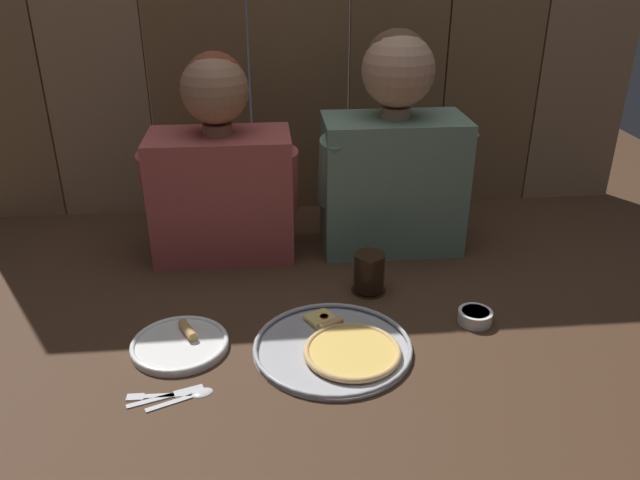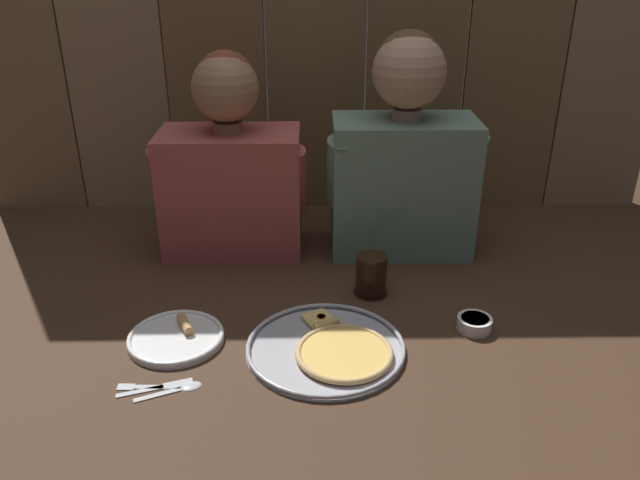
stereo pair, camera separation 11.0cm
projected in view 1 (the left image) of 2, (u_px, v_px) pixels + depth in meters
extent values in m
plane|color=#422B1C|center=(322.00, 326.00, 1.51)|extent=(3.20, 3.20, 0.00)
cylinder|color=#B2B2B7|center=(333.00, 349.00, 1.42)|extent=(0.36, 0.36, 0.01)
torus|color=#B2B2B7|center=(333.00, 346.00, 1.42)|extent=(0.36, 0.36, 0.01)
cylinder|color=#B23823|center=(352.00, 353.00, 1.40)|extent=(0.21, 0.21, 0.00)
cylinder|color=#EABC56|center=(352.00, 351.00, 1.39)|extent=(0.20, 0.20, 0.01)
torus|color=tan|center=(352.00, 351.00, 1.39)|extent=(0.22, 0.22, 0.01)
cube|color=#F4D170|center=(322.00, 319.00, 1.52)|extent=(0.09, 0.09, 0.01)
cylinder|color=tan|center=(330.00, 324.00, 1.49)|extent=(0.07, 0.05, 0.02)
cylinder|color=#A3281E|center=(324.00, 316.00, 1.52)|extent=(0.02, 0.02, 0.00)
cylinder|color=#A3281E|center=(324.00, 316.00, 1.52)|extent=(0.02, 0.02, 0.00)
cylinder|color=white|center=(180.00, 345.00, 1.43)|extent=(0.22, 0.22, 0.01)
torus|color=white|center=(180.00, 343.00, 1.42)|extent=(0.22, 0.22, 0.01)
cylinder|color=tan|center=(188.00, 330.00, 1.45)|extent=(0.05, 0.08, 0.02)
cylinder|color=black|center=(368.00, 290.00, 1.66)|extent=(0.09, 0.09, 0.01)
cylinder|color=black|center=(369.00, 272.00, 1.63)|extent=(0.08, 0.08, 0.10)
cylinder|color=white|center=(475.00, 317.00, 1.52)|extent=(0.08, 0.08, 0.03)
cylinder|color=#B23823|center=(475.00, 314.00, 1.51)|extent=(0.07, 0.07, 0.02)
cube|color=silver|center=(168.00, 395.00, 1.28)|extent=(0.10, 0.01, 0.01)
cube|color=silver|center=(135.00, 397.00, 1.27)|extent=(0.04, 0.02, 0.01)
cube|color=silver|center=(150.00, 400.00, 1.26)|extent=(0.09, 0.04, 0.01)
cube|color=silver|center=(189.00, 391.00, 1.29)|extent=(0.06, 0.04, 0.00)
cube|color=silver|center=(169.00, 403.00, 1.26)|extent=(0.09, 0.05, 0.01)
ellipsoid|color=silver|center=(202.00, 391.00, 1.28)|extent=(0.05, 0.04, 0.01)
cube|color=#AD4C47|center=(222.00, 195.00, 1.79)|extent=(0.39, 0.22, 0.36)
cylinder|color=#9E7051|center=(217.00, 129.00, 1.71)|extent=(0.08, 0.08, 0.03)
sphere|color=#9E7051|center=(215.00, 90.00, 1.66)|extent=(0.18, 0.18, 0.18)
sphere|color=brown|center=(215.00, 83.00, 1.67)|extent=(0.17, 0.17, 0.17)
cylinder|color=#AD4C47|center=(155.00, 185.00, 1.72)|extent=(0.08, 0.13, 0.21)
cylinder|color=#AD4C47|center=(284.00, 180.00, 1.74)|extent=(0.08, 0.13, 0.21)
cube|color=slate|center=(392.00, 184.00, 1.82)|extent=(0.40, 0.21, 0.39)
cylinder|color=tan|center=(396.00, 112.00, 1.73)|extent=(0.08, 0.08, 0.03)
sphere|color=tan|center=(398.00, 70.00, 1.68)|extent=(0.20, 0.20, 0.20)
sphere|color=brown|center=(397.00, 64.00, 1.69)|extent=(0.18, 0.18, 0.18)
cylinder|color=slate|center=(332.00, 171.00, 1.75)|extent=(0.08, 0.14, 0.23)
cylinder|color=slate|center=(459.00, 167.00, 1.78)|extent=(0.08, 0.12, 0.22)
cube|color=#8B6C4D|center=(85.00, 9.00, 1.86)|extent=(0.31, 0.03, 1.30)
cube|color=brown|center=(193.00, 8.00, 1.88)|extent=(0.31, 0.03, 1.30)
cube|color=brown|center=(298.00, 7.00, 1.91)|extent=(0.31, 0.03, 1.30)
cube|color=brown|center=(400.00, 6.00, 1.94)|extent=(0.31, 0.03, 1.30)
cube|color=brown|center=(500.00, 5.00, 1.96)|extent=(0.31, 0.03, 1.30)
cube|color=#8D6E50|center=(597.00, 4.00, 1.99)|extent=(0.31, 0.03, 1.30)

